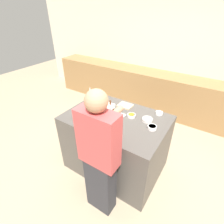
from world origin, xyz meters
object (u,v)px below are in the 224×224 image
(candy_bowl_far_right, at_px, (152,127))
(candy_bowl_center_rear, at_px, (131,115))
(candy_bowl_behind_tray, at_px, (99,97))
(gingerbread_house, at_px, (107,109))
(candy_bowl_beside_tree, at_px, (147,120))
(cookbook, at_px, (125,105))
(mug, at_px, (75,116))
(decorative_tree, at_px, (91,98))
(person, at_px, (100,158))
(candy_bowl_front_corner, at_px, (159,113))
(baking_tray, at_px, (107,115))

(candy_bowl_far_right, xyz_separation_m, candy_bowl_center_rear, (-0.35, 0.11, -0.00))
(candy_bowl_behind_tray, bearing_deg, gingerbread_house, -40.68)
(gingerbread_house, relative_size, candy_bowl_behind_tray, 2.56)
(candy_bowl_center_rear, xyz_separation_m, candy_bowl_behind_tray, (-0.72, 0.19, -0.00))
(candy_bowl_beside_tree, xyz_separation_m, cookbook, (-0.45, 0.19, -0.01))
(cookbook, relative_size, mug, 2.25)
(candy_bowl_center_rear, height_order, cookbook, candy_bowl_center_rear)
(gingerbread_house, distance_m, decorative_tree, 0.32)
(candy_bowl_beside_tree, bearing_deg, person, -103.23)
(gingerbread_house, bearing_deg, mug, -134.80)
(gingerbread_house, relative_size, person, 0.14)
(decorative_tree, distance_m, candy_bowl_front_corner, 1.02)
(candy_bowl_front_corner, bearing_deg, candy_bowl_beside_tree, -106.98)
(gingerbread_house, height_order, candy_bowl_center_rear, gingerbread_house)
(candy_bowl_far_right, distance_m, candy_bowl_behind_tray, 1.11)
(candy_bowl_front_corner, distance_m, candy_bowl_behind_tray, 1.02)
(decorative_tree, relative_size, candy_bowl_behind_tray, 3.84)
(baking_tray, height_order, gingerbread_house, gingerbread_house)
(decorative_tree, relative_size, person, 0.21)
(decorative_tree, height_order, candy_bowl_behind_tray, decorative_tree)
(gingerbread_house, relative_size, candy_bowl_front_corner, 2.34)
(candy_bowl_behind_tray, bearing_deg, mug, -81.78)
(gingerbread_house, height_order, cookbook, gingerbread_house)
(candy_bowl_beside_tree, xyz_separation_m, candy_bowl_far_right, (0.12, -0.13, 0.00))
(decorative_tree, relative_size, candy_bowl_beside_tree, 2.50)
(candy_bowl_behind_tray, bearing_deg, candy_bowl_center_rear, -15.01)
(candy_bowl_behind_tray, bearing_deg, decorative_tree, -73.61)
(gingerbread_house, distance_m, candy_bowl_front_corner, 0.75)
(candy_bowl_front_corner, bearing_deg, candy_bowl_far_right, -82.94)
(person, bearing_deg, candy_bowl_far_right, 65.41)
(baking_tray, height_order, cookbook, cookbook)
(candy_bowl_behind_tray, relative_size, mug, 0.96)
(gingerbread_house, distance_m, candy_bowl_far_right, 0.67)
(candy_bowl_front_corner, height_order, cookbook, candy_bowl_front_corner)
(candy_bowl_beside_tree, distance_m, mug, 0.98)
(candy_bowl_behind_tray, bearing_deg, person, -52.78)
(candy_bowl_far_right, xyz_separation_m, person, (-0.32, -0.69, -0.11))
(candy_bowl_center_rear, bearing_deg, mug, -143.26)
(candy_bowl_far_right, height_order, cookbook, candy_bowl_far_right)
(candy_bowl_center_rear, bearing_deg, candy_bowl_front_corner, 42.23)
(gingerbread_house, height_order, candy_bowl_far_right, gingerbread_house)
(candy_bowl_beside_tree, height_order, candy_bowl_far_right, candy_bowl_far_right)
(decorative_tree, height_order, candy_bowl_beside_tree, decorative_tree)
(candy_bowl_beside_tree, distance_m, cookbook, 0.49)
(candy_bowl_front_corner, bearing_deg, candy_bowl_center_rear, -137.77)
(candy_bowl_far_right, relative_size, person, 0.07)
(cookbook, distance_m, person, 1.05)
(baking_tray, distance_m, candy_bowl_center_rear, 0.35)
(cookbook, bearing_deg, candy_bowl_behind_tray, -177.24)
(cookbook, bearing_deg, baking_tray, -104.33)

